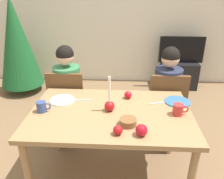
{
  "coord_description": "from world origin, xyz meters",
  "views": [
    {
      "loc": [
        0.11,
        -1.71,
        1.75
      ],
      "look_at": [
        0.0,
        0.2,
        0.87
      ],
      "focal_mm": 36.36,
      "sensor_mm": 36.0,
      "label": 1
    }
  ],
  "objects_px": {
    "christmas_tree": "(17,42)",
    "plate_left": "(62,100)",
    "person_left_child": "(69,96)",
    "tv": "(182,50)",
    "apple_near_candle": "(128,95)",
    "person_right_child": "(166,98)",
    "dining_table": "(111,120)",
    "bowl_walnuts": "(128,122)",
    "candle_centerpiece": "(109,104)",
    "tv_stand": "(178,74)",
    "plate_right": "(177,102)",
    "apple_by_right_mug": "(118,130)",
    "chair_left": "(68,102)",
    "apple_by_left_plate": "(141,130)",
    "mug_right": "(178,110)",
    "mug_left": "(42,107)",
    "chair_right": "(166,104)"
  },
  "relations": [
    {
      "from": "tv",
      "to": "person_right_child",
      "type": "bearing_deg",
      "value": -107.47
    },
    {
      "from": "candle_centerpiece",
      "to": "apple_by_left_plate",
      "type": "xyz_separation_m",
      "value": [
        0.26,
        -0.35,
        -0.02
      ]
    },
    {
      "from": "chair_right",
      "to": "person_right_child",
      "type": "xyz_separation_m",
      "value": [
        0.0,
        0.03,
        0.06
      ]
    },
    {
      "from": "candle_centerpiece",
      "to": "christmas_tree",
      "type": "bearing_deg",
      "value": 130.95
    },
    {
      "from": "dining_table",
      "to": "bowl_walnuts",
      "type": "bearing_deg",
      "value": -52.87
    },
    {
      "from": "mug_left",
      "to": "dining_table",
      "type": "bearing_deg",
      "value": 3.01
    },
    {
      "from": "mug_left",
      "to": "apple_near_candle",
      "type": "height_order",
      "value": "mug_left"
    },
    {
      "from": "tv",
      "to": "plate_right",
      "type": "height_order",
      "value": "tv"
    },
    {
      "from": "mug_left",
      "to": "apple_by_right_mug",
      "type": "xyz_separation_m",
      "value": [
        0.67,
        -0.29,
        -0.01
      ]
    },
    {
      "from": "person_left_child",
      "to": "tv",
      "type": "height_order",
      "value": "person_left_child"
    },
    {
      "from": "tv_stand",
      "to": "bowl_walnuts",
      "type": "height_order",
      "value": "bowl_walnuts"
    },
    {
      "from": "candle_centerpiece",
      "to": "apple_by_right_mug",
      "type": "relative_size",
      "value": 4.34
    },
    {
      "from": "apple_near_candle",
      "to": "person_right_child",
      "type": "bearing_deg",
      "value": 40.03
    },
    {
      "from": "plate_left",
      "to": "plate_right",
      "type": "xyz_separation_m",
      "value": [
        1.09,
        0.03,
        0.0
      ]
    },
    {
      "from": "chair_left",
      "to": "candle_centerpiece",
      "type": "xyz_separation_m",
      "value": [
        0.52,
        -0.59,
        0.3
      ]
    },
    {
      "from": "plate_left",
      "to": "apple_by_left_plate",
      "type": "relative_size",
      "value": 2.63
    },
    {
      "from": "chair_left",
      "to": "person_right_child",
      "type": "bearing_deg",
      "value": 1.64
    },
    {
      "from": "bowl_walnuts",
      "to": "apple_by_left_plate",
      "type": "xyz_separation_m",
      "value": [
        0.1,
        -0.13,
        0.02
      ]
    },
    {
      "from": "chair_right",
      "to": "plate_right",
      "type": "bearing_deg",
      "value": -87.15
    },
    {
      "from": "person_left_child",
      "to": "apple_near_candle",
      "type": "xyz_separation_m",
      "value": [
        0.69,
        -0.37,
        0.22
      ]
    },
    {
      "from": "chair_left",
      "to": "christmas_tree",
      "type": "xyz_separation_m",
      "value": [
        -1.16,
        1.35,
        0.38
      ]
    },
    {
      "from": "mug_right",
      "to": "apple_by_right_mug",
      "type": "xyz_separation_m",
      "value": [
        -0.5,
        -0.31,
        -0.01
      ]
    },
    {
      "from": "chair_right",
      "to": "plate_left",
      "type": "height_order",
      "value": "chair_right"
    },
    {
      "from": "christmas_tree",
      "to": "tv",
      "type": "bearing_deg",
      "value": 7.01
    },
    {
      "from": "apple_near_candle",
      "to": "bowl_walnuts",
      "type": "bearing_deg",
      "value": -90.42
    },
    {
      "from": "plate_left",
      "to": "mug_right",
      "type": "relative_size",
      "value": 1.76
    },
    {
      "from": "christmas_tree",
      "to": "plate_left",
      "type": "distance_m",
      "value": 2.16
    },
    {
      "from": "mug_left",
      "to": "apple_by_left_plate",
      "type": "bearing_deg",
      "value": -19.52
    },
    {
      "from": "plate_right",
      "to": "person_right_child",
      "type": "bearing_deg",
      "value": 92.64
    },
    {
      "from": "person_left_child",
      "to": "tv_stand",
      "type": "xyz_separation_m",
      "value": [
        1.65,
        1.66,
        -0.33
      ]
    },
    {
      "from": "dining_table",
      "to": "christmas_tree",
      "type": "distance_m",
      "value": 2.6
    },
    {
      "from": "tv",
      "to": "person_left_child",
      "type": "bearing_deg",
      "value": -134.9
    },
    {
      "from": "chair_left",
      "to": "mug_right",
      "type": "distance_m",
      "value": 1.3
    },
    {
      "from": "plate_right",
      "to": "candle_centerpiece",
      "type": "bearing_deg",
      "value": -162.96
    },
    {
      "from": "dining_table",
      "to": "christmas_tree",
      "type": "height_order",
      "value": "christmas_tree"
    },
    {
      "from": "tv_stand",
      "to": "christmas_tree",
      "type": "bearing_deg",
      "value": -173.0
    },
    {
      "from": "person_left_child",
      "to": "candle_centerpiece",
      "type": "xyz_separation_m",
      "value": [
        0.52,
        -0.62,
        0.25
      ]
    },
    {
      "from": "tv",
      "to": "bowl_walnuts",
      "type": "distance_m",
      "value": 2.68
    },
    {
      "from": "dining_table",
      "to": "apple_by_right_mug",
      "type": "distance_m",
      "value": 0.35
    },
    {
      "from": "dining_table",
      "to": "chair_left",
      "type": "relative_size",
      "value": 1.56
    },
    {
      "from": "dining_table",
      "to": "candle_centerpiece",
      "type": "relative_size",
      "value": 4.37
    },
    {
      "from": "christmas_tree",
      "to": "plate_right",
      "type": "height_order",
      "value": "christmas_tree"
    },
    {
      "from": "plate_left",
      "to": "apple_by_right_mug",
      "type": "relative_size",
      "value": 3.19
    },
    {
      "from": "plate_left",
      "to": "bowl_walnuts",
      "type": "bearing_deg",
      "value": -30.98
    },
    {
      "from": "christmas_tree",
      "to": "dining_table",
      "type": "bearing_deg",
      "value": -49.1
    },
    {
      "from": "tv",
      "to": "candle_centerpiece",
      "type": "xyz_separation_m",
      "value": [
        -1.13,
        -2.28,
        0.11
      ]
    },
    {
      "from": "person_right_child",
      "to": "apple_by_right_mug",
      "type": "distance_m",
      "value": 1.12
    },
    {
      "from": "tv_stand",
      "to": "mug_right",
      "type": "relative_size",
      "value": 4.8
    },
    {
      "from": "mug_right",
      "to": "apple_by_left_plate",
      "type": "distance_m",
      "value": 0.45
    },
    {
      "from": "person_right_child",
      "to": "plate_left",
      "type": "distance_m",
      "value": 1.18
    }
  ]
}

